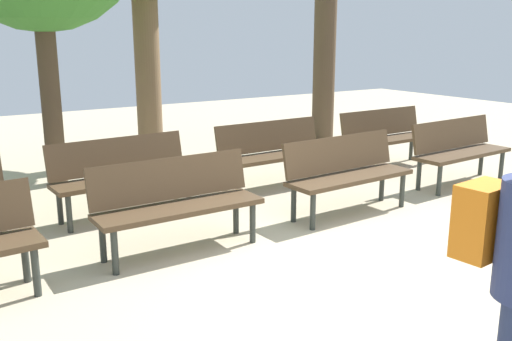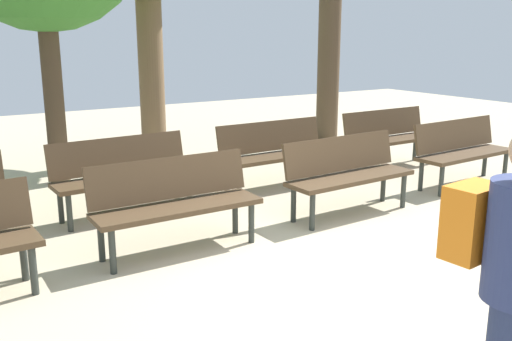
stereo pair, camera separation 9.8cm
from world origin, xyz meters
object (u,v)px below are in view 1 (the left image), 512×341
Objects in this scene: bench_r0_c2 at (346,170)px; bench_r0_c3 at (459,148)px; tree_1 at (325,53)px; bench_r1_c1 at (123,172)px; bench_r1_c3 at (386,134)px; bench_r1_c2 at (273,150)px; bench_r0_c1 at (176,199)px.

bench_r0_c2 is 1.00× the size of bench_r0_c3.
bench_r1_c1 is at bearing -153.40° from tree_1.
bench_r0_c2 is 1.01× the size of bench_r1_c3.
bench_r1_c2 is (-0.07, 1.37, 0.00)m from bench_r0_c2.
bench_r0_c1 is at bearing -147.19° from bench_r1_c2.
bench_r1_c2 is 1.00× the size of bench_r1_c3.
bench_r0_c2 is 2.53m from bench_r1_c1.
bench_r1_c3 is at bearing 90.98° from bench_r0_c3.
tree_1 is at bearing 77.64° from bench_r0_c3.
tree_1 is (0.60, 3.63, 1.15)m from bench_r0_c3.
bench_r0_c2 is at bearing -126.12° from tree_1.
bench_r0_c2 is 1.00× the size of bench_r1_c1.
tree_1 is at bearing 72.70° from bench_r1_c3.
bench_r1_c1 is (-2.17, 1.30, 0.00)m from bench_r0_c2.
bench_r1_c1 is 0.49× the size of tree_1.
bench_r1_c1 is at bearing 92.22° from bench_r0_c1.
bench_r1_c1 and bench_r1_c3 have the same top height.
bench_r0_c3 is at bearing -87.06° from bench_r1_c3.
tree_1 is at bearing 23.90° from bench_r1_c1.
bench_r0_c2 is at bearing -146.46° from bench_r1_c3.
bench_r0_c1 is 1.00× the size of bench_r1_c3.
bench_r0_c3 is 1.01× the size of bench_r1_c2.
bench_r0_c1 is at bearing 177.51° from bench_r0_c2.
tree_1 reaches higher than bench_r1_c2.
bench_r0_c1 and bench_r0_c2 have the same top height.
bench_r1_c1 is at bearing 162.01° from bench_r0_c3.
tree_1 reaches higher than bench_r0_c2.
bench_r1_c2 is at bearing -139.62° from tree_1.
bench_r1_c2 is (2.11, 0.07, 0.00)m from bench_r1_c1.
bench_r1_c3 is (2.13, 0.04, 0.00)m from bench_r1_c2.
bench_r0_c1 is 2.12m from bench_r0_c2.
bench_r1_c1 is (-0.06, 1.30, 0.00)m from bench_r0_c1.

